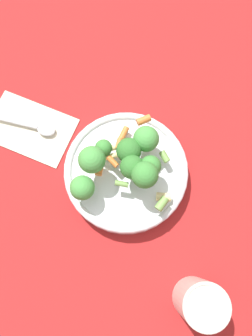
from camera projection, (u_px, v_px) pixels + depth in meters
The scene contains 6 objects.
ground_plane at pixel (126, 175), 0.63m from camera, with size 3.00×3.00×0.00m, color maroon.
bowl at pixel (126, 172), 0.61m from camera, with size 0.23×0.23×0.04m.
pasta_salad at pixel (124, 162), 0.55m from camera, with size 0.17×0.20×0.08m.
cup at pixel (200, 302), 0.52m from camera, with size 0.07×0.07×0.11m.
napkin at pixel (30, 128), 0.65m from camera, with size 0.19×0.15×0.01m.
spoon at pixel (31, 126), 0.64m from camera, with size 0.15×0.08×0.01m.
Camera 1 is at (-0.09, 0.11, 0.61)m, focal length 35.00 mm.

